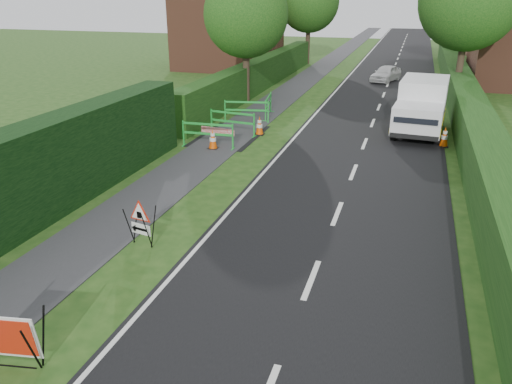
# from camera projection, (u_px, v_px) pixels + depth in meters

# --- Properties ---
(ground) EXTENTS (120.00, 120.00, 0.00)m
(ground) POSITION_uv_depth(u_px,v_px,m) (182.00, 286.00, 10.25)
(ground) COLOR #1D4313
(ground) RESTS_ON ground
(road_surface) EXTENTS (6.00, 90.00, 0.02)m
(road_surface) POSITION_uv_depth(u_px,v_px,m) (395.00, 66.00, 40.53)
(road_surface) COLOR black
(road_surface) RESTS_ON ground
(footpath) EXTENTS (2.00, 90.00, 0.02)m
(footpath) POSITION_uv_depth(u_px,v_px,m) (328.00, 63.00, 42.05)
(footpath) COLOR #2D2D30
(footpath) RESTS_ON ground
(hedge_west_far) EXTENTS (1.00, 24.00, 1.80)m
(hedge_west_far) POSITION_uv_depth(u_px,v_px,m) (261.00, 88.00, 31.10)
(hedge_west_far) COLOR #14380F
(hedge_west_far) RESTS_ON ground
(hedge_east) EXTENTS (1.20, 50.00, 1.50)m
(hedge_east) POSITION_uv_depth(u_px,v_px,m) (464.00, 125.00, 22.61)
(hedge_east) COLOR #14380F
(hedge_east) RESTS_ON ground
(house_west) EXTENTS (7.50, 7.40, 7.88)m
(house_west) POSITION_uv_depth(u_px,v_px,m) (229.00, 29.00, 38.49)
(house_west) COLOR brown
(house_west) RESTS_ON ground
(tree_nw) EXTENTS (4.40, 4.40, 6.70)m
(tree_nw) POSITION_uv_depth(u_px,v_px,m) (246.00, 15.00, 25.78)
(tree_nw) COLOR #2D2116
(tree_nw) RESTS_ON ground
(tree_ne) EXTENTS (5.20, 5.20, 7.79)m
(tree_ne) POSITION_uv_depth(u_px,v_px,m) (470.00, 0.00, 26.01)
(tree_ne) COLOR #2D2116
(tree_ne) RESTS_ON ground
(tree_fw) EXTENTS (4.80, 4.80, 7.24)m
(tree_fw) POSITION_uv_depth(u_px,v_px,m) (309.00, 2.00, 39.80)
(tree_fw) COLOR #2D2116
(tree_fw) RESTS_ON ground
(tree_fe) EXTENTS (4.20, 4.20, 6.33)m
(tree_fe) POSITION_uv_depth(u_px,v_px,m) (452.00, 10.00, 40.52)
(tree_fe) COLOR #2D2116
(tree_fe) RESTS_ON ground
(red_rect_sign) EXTENTS (1.24, 0.88, 0.98)m
(red_rect_sign) POSITION_uv_depth(u_px,v_px,m) (3.00, 338.00, 7.84)
(red_rect_sign) COLOR black
(red_rect_sign) RESTS_ON ground
(triangle_sign) EXTENTS (0.78, 0.78, 0.98)m
(triangle_sign) POSITION_uv_depth(u_px,v_px,m) (139.00, 219.00, 11.62)
(triangle_sign) COLOR black
(triangle_sign) RESTS_ON ground
(works_van) EXTENTS (2.23, 4.91, 2.18)m
(works_van) POSITION_uv_depth(u_px,v_px,m) (422.00, 105.00, 21.00)
(works_van) COLOR silver
(works_van) RESTS_ON ground
(traffic_cone_0) EXTENTS (0.38, 0.38, 0.79)m
(traffic_cone_0) POSITION_uv_depth(u_px,v_px,m) (445.00, 137.00, 19.28)
(traffic_cone_0) COLOR black
(traffic_cone_0) RESTS_ON ground
(traffic_cone_1) EXTENTS (0.38, 0.38, 0.79)m
(traffic_cone_1) POSITION_uv_depth(u_px,v_px,m) (430.00, 127.00, 20.74)
(traffic_cone_1) COLOR black
(traffic_cone_1) RESTS_ON ground
(traffic_cone_2) EXTENTS (0.38, 0.38, 0.79)m
(traffic_cone_2) POSITION_uv_depth(u_px,v_px,m) (426.00, 111.00, 23.38)
(traffic_cone_2) COLOR black
(traffic_cone_2) RESTS_ON ground
(traffic_cone_3) EXTENTS (0.38, 0.38, 0.79)m
(traffic_cone_3) POSITION_uv_depth(u_px,v_px,m) (213.00, 139.00, 19.00)
(traffic_cone_3) COLOR black
(traffic_cone_3) RESTS_ON ground
(traffic_cone_4) EXTENTS (0.38, 0.38, 0.79)m
(traffic_cone_4) POSITION_uv_depth(u_px,v_px,m) (259.00, 126.00, 20.89)
(traffic_cone_4) COLOR black
(traffic_cone_4) RESTS_ON ground
(ped_barrier_0) EXTENTS (2.07, 0.45, 1.00)m
(ped_barrier_0) POSITION_uv_depth(u_px,v_px,m) (208.00, 132.00, 19.07)
(ped_barrier_0) COLOR green
(ped_barrier_0) RESTS_ON ground
(ped_barrier_1) EXTENTS (2.09, 0.60, 1.00)m
(ped_barrier_1) POSITION_uv_depth(u_px,v_px,m) (232.00, 120.00, 20.82)
(ped_barrier_1) COLOR green
(ped_barrier_1) RESTS_ON ground
(ped_barrier_2) EXTENTS (2.09, 0.73, 1.00)m
(ped_barrier_2) POSITION_uv_depth(u_px,v_px,m) (247.00, 108.00, 22.85)
(ped_barrier_2) COLOR green
(ped_barrier_2) RESTS_ON ground
(ped_barrier_3) EXTENTS (0.67, 2.09, 1.00)m
(ped_barrier_3) POSITION_uv_depth(u_px,v_px,m) (268.00, 104.00, 23.83)
(ped_barrier_3) COLOR green
(ped_barrier_3) RESTS_ON ground
(redwhite_plank) EXTENTS (1.49, 0.27, 0.25)m
(redwhite_plank) POSITION_uv_depth(u_px,v_px,m) (218.00, 142.00, 20.03)
(redwhite_plank) COLOR red
(redwhite_plank) RESTS_ON ground
(hatchback_car) EXTENTS (2.12, 3.34, 1.06)m
(hatchback_car) POSITION_uv_depth(u_px,v_px,m) (386.00, 73.00, 33.22)
(hatchback_car) COLOR silver
(hatchback_car) RESTS_ON ground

